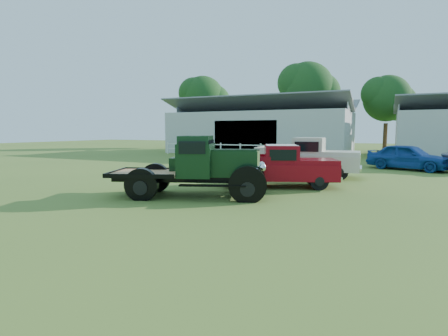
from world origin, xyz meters
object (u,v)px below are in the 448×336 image
at_px(vintage_flatbed, 193,166).
at_px(misc_car_blue, 408,157).
at_px(red_pickup, 279,166).
at_px(white_pickup, 307,158).

distance_m(vintage_flatbed, misc_car_blue, 14.81).
relative_size(red_pickup, white_pickup, 0.92).
bearing_deg(red_pickup, white_pickup, 63.76).
bearing_deg(vintage_flatbed, white_pickup, 50.13).
xyz_separation_m(vintage_flatbed, white_pickup, (2.52, 7.19, -0.11)).
xyz_separation_m(red_pickup, white_pickup, (0.36, 3.81, 0.09)).
relative_size(vintage_flatbed, white_pickup, 1.03).
bearing_deg(white_pickup, vintage_flatbed, -112.93).
distance_m(red_pickup, white_pickup, 3.82).
height_order(vintage_flatbed, red_pickup, vintage_flatbed).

